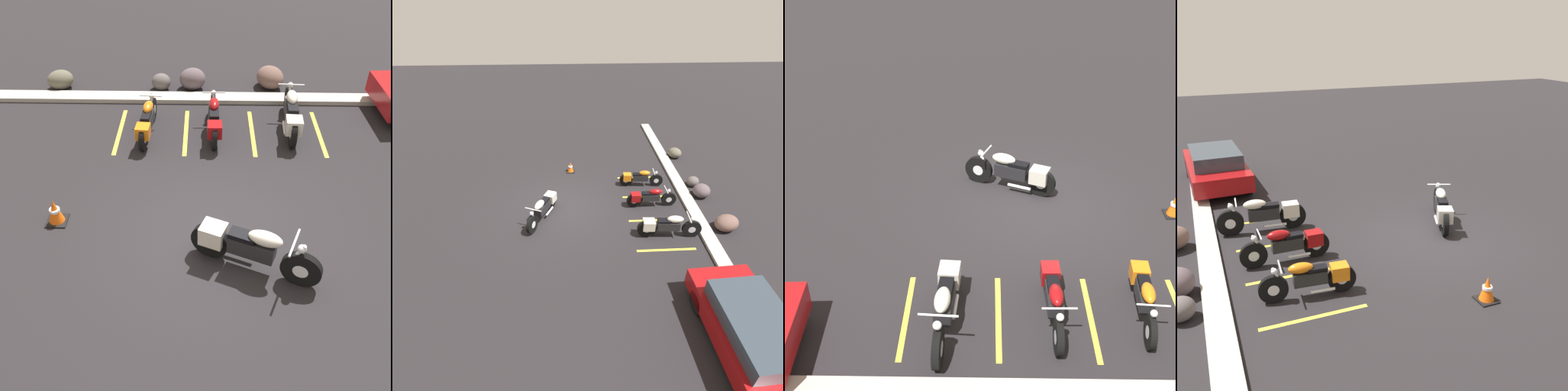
{
  "view_description": "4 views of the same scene",
  "coord_description": "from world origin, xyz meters",
  "views": [
    {
      "loc": [
        -0.17,
        -6.08,
        6.15
      ],
      "look_at": [
        -0.31,
        0.68,
        0.47
      ],
      "focal_mm": 42.0,
      "sensor_mm": 36.0,
      "label": 1
    },
    {
      "loc": [
        10.31,
        0.55,
        7.52
      ],
      "look_at": [
        0.22,
        1.1,
        0.71
      ],
      "focal_mm": 28.0,
      "sensor_mm": 36.0,
      "label": 2
    },
    {
      "loc": [
        1.27,
        10.81,
        7.11
      ],
      "look_at": [
        1.42,
        0.78,
        0.72
      ],
      "focal_mm": 50.0,
      "sensor_mm": 36.0,
      "label": 3
    },
    {
      "loc": [
        -9.39,
        5.46,
        5.11
      ],
      "look_at": [
        1.38,
        1.06,
        0.82
      ],
      "focal_mm": 42.0,
      "sensor_mm": 36.0,
      "label": 4
    }
  ],
  "objects": [
    {
      "name": "landscape_rock_2",
      "position": [
        -1.4,
        6.03,
        0.23
      ],
      "size": [
        0.73,
        0.74,
        0.46
      ],
      "primitive_type": "ellipsoid",
      "rotation": [
        0.0,
        0.0,
        0.48
      ],
      "color": "#534B4A",
      "rests_on": "ground"
    },
    {
      "name": "stall_line_3",
      "position": [
        2.71,
        3.72,
        0.0
      ],
      "size": [
        0.1,
        2.1,
        0.0
      ],
      "primitive_type": "cube",
      "color": "gold",
      "rests_on": "ground"
    },
    {
      "name": "parked_bike_2",
      "position": [
        1.98,
        3.84,
        0.48
      ],
      "size": [
        0.65,
        2.32,
        0.91
      ],
      "rotation": [
        0.0,
        0.0,
        1.51
      ],
      "color": "black",
      "rests_on": "ground"
    },
    {
      "name": "concrete_curb",
      "position": [
        0.0,
        5.41,
        0.06
      ],
      "size": [
        18.0,
        0.5,
        0.12
      ],
      "primitive_type": "cube",
      "color": "#A8A399",
      "rests_on": "ground"
    },
    {
      "name": "stall_line_0",
      "position": [
        -2.27,
        3.72,
        0.0
      ],
      "size": [
        0.1,
        2.1,
        0.0
      ],
      "primitive_type": "cube",
      "color": "gold",
      "rests_on": "ground"
    },
    {
      "name": "car_red",
      "position": [
        6.43,
        4.76,
        0.68
      ],
      "size": [
        4.38,
        2.0,
        1.29
      ],
      "rotation": [
        0.0,
        0.0,
        0.05
      ],
      "color": "black",
      "rests_on": "ground"
    },
    {
      "name": "motorcycle_cream_featured",
      "position": [
        0.62,
        -0.67,
        0.49
      ],
      "size": [
        2.2,
        1.11,
        0.92
      ],
      "rotation": [
        0.0,
        0.0,
        -0.4
      ],
      "color": "black",
      "rests_on": "ground"
    },
    {
      "name": "parked_bike_0",
      "position": [
        -1.54,
        3.54,
        0.41
      ],
      "size": [
        0.55,
        1.97,
        0.78
      ],
      "rotation": [
        0.0,
        0.0,
        1.5
      ],
      "color": "black",
      "rests_on": "ground"
    },
    {
      "name": "ground",
      "position": [
        0.0,
        0.0,
        0.0
      ],
      "size": [
        60.0,
        60.0,
        0.0
      ],
      "primitive_type": "plane",
      "color": "black"
    },
    {
      "name": "stall_line_1",
      "position": [
        -0.61,
        3.72,
        0.0
      ],
      "size": [
        0.1,
        2.1,
        0.0
      ],
      "primitive_type": "cube",
      "color": "gold",
      "rests_on": "ground"
    },
    {
      "name": "stall_line_2",
      "position": [
        1.05,
        3.72,
        0.0
      ],
      "size": [
        0.1,
        2.1,
        0.0
      ],
      "primitive_type": "cube",
      "color": "gold",
      "rests_on": "ground"
    },
    {
      "name": "parked_bike_1",
      "position": [
        0.08,
        3.64,
        0.43
      ],
      "size": [
        0.58,
        2.08,
        0.82
      ],
      "rotation": [
        0.0,
        0.0,
        1.58
      ],
      "color": "black",
      "rests_on": "ground"
    },
    {
      "name": "traffic_cone",
      "position": [
        -3.02,
        0.41,
        0.25
      ],
      "size": [
        0.4,
        0.4,
        0.53
      ],
      "color": "black",
      "rests_on": "ground"
    }
  ]
}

